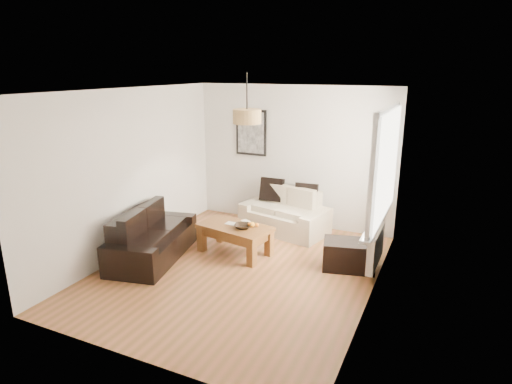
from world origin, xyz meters
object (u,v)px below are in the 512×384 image
at_px(sofa_leather, 152,236).
at_px(coffee_table, 235,239).
at_px(ottoman, 349,255).
at_px(loveseat_cream, 285,211).

relative_size(sofa_leather, coffee_table, 1.49).
distance_m(sofa_leather, ottoman, 3.02).
height_order(loveseat_cream, coffee_table, loveseat_cream).
bearing_deg(loveseat_cream, coffee_table, -94.18).
bearing_deg(sofa_leather, loveseat_cream, -48.98).
relative_size(loveseat_cream, ottoman, 2.04).
distance_m(loveseat_cream, coffee_table, 1.31).
bearing_deg(loveseat_cream, sofa_leather, -114.68).
xyz_separation_m(loveseat_cream, ottoman, (1.42, -1.03, -0.16)).
distance_m(coffee_table, ottoman, 1.80).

